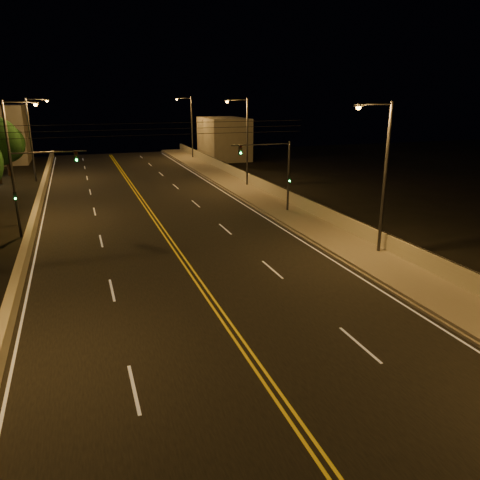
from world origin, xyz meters
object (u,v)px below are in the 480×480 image
object	(u,v)px
streetlight_1	(382,170)
tree_3	(5,144)
streetlight_3	(190,124)
streetlight_6	(33,134)
traffic_signal_left	(29,183)
streetlight_5	(14,155)
streetlight_2	(245,137)
traffic_signal_right	(278,169)

from	to	relation	value
streetlight_1	tree_3	distance (m)	47.84
streetlight_3	streetlight_6	world-z (taller)	same
streetlight_6	traffic_signal_left	distance (m)	24.03
streetlight_5	streetlight_6	xyz separation A→B (m)	(0.00, 20.48, 0.00)
streetlight_5	streetlight_6	world-z (taller)	same
streetlight_2	streetlight_3	size ratio (longest dim) A/B	1.00
streetlight_3	traffic_signal_left	size ratio (longest dim) A/B	1.54
tree_3	streetlight_2	bearing A→B (deg)	-33.74
streetlight_1	streetlight_5	xyz separation A→B (m)	(-21.45, 15.27, 0.00)
streetlight_2	tree_3	world-z (taller)	streetlight_2
streetlight_6	traffic_signal_left	bearing A→B (deg)	-87.30
streetlight_2	tree_3	distance (m)	30.18
traffic_signal_right	traffic_signal_left	bearing A→B (deg)	180.00
streetlight_5	tree_3	world-z (taller)	streetlight_5
streetlight_1	streetlight_2	world-z (taller)	same
streetlight_6	streetlight_1	bearing A→B (deg)	-59.03
traffic_signal_left	streetlight_6	bearing A→B (deg)	92.70
streetlight_1	traffic_signal_left	bearing A→B (deg)	149.86
streetlight_1	tree_3	xyz separation A→B (m)	(-25.06, 40.73, -1.42)
streetlight_3	tree_3	bearing A→B (deg)	-162.47
streetlight_3	traffic_signal_right	distance (m)	36.91
streetlight_6	tree_3	distance (m)	6.31
streetlight_1	streetlight_6	size ratio (longest dim) A/B	1.00
streetlight_2	streetlight_3	distance (m)	24.66
streetlight_3	tree_3	distance (m)	26.32
traffic_signal_right	streetlight_6	bearing A→B (deg)	129.75
traffic_signal_left	streetlight_2	bearing A→B (deg)	30.95
streetlight_2	streetlight_3	world-z (taller)	same
streetlight_1	traffic_signal_right	size ratio (longest dim) A/B	1.54
streetlight_6	streetlight_5	bearing A→B (deg)	-90.00
traffic_signal_left	streetlight_5	bearing A→B (deg)	108.02
streetlight_5	tree_3	size ratio (longest dim) A/B	1.48
streetlight_3	streetlight_6	size ratio (longest dim) A/B	1.00
streetlight_6	traffic_signal_right	bearing A→B (deg)	-50.25
streetlight_5	traffic_signal_right	bearing A→B (deg)	-9.89
streetlight_2	streetlight_6	world-z (taller)	same
streetlight_3	streetlight_5	bearing A→B (deg)	-122.73
streetlight_3	traffic_signal_right	xyz separation A→B (m)	(-1.53, -36.85, -1.53)
traffic_signal_left	traffic_signal_right	bearing A→B (deg)	0.00
tree_3	streetlight_3	bearing A→B (deg)	17.53
streetlight_6	traffic_signal_right	distance (m)	31.19
streetlight_2	streetlight_6	distance (m)	24.47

